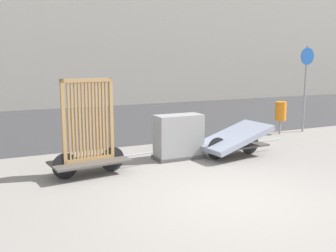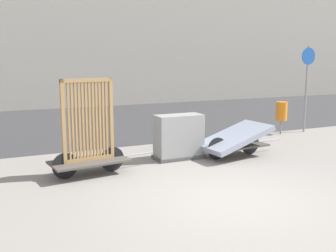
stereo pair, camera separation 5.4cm
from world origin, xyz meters
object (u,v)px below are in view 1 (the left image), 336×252
object	(u,v)px
bike_cart_with_bedframe	(89,142)
trash_bin	(281,111)
utility_cabinet	(179,138)
bike_cart_with_mattress	(234,139)
sign_post	(306,78)

from	to	relation	value
bike_cart_with_bedframe	trash_bin	distance (m)	6.64
trash_bin	bike_cart_with_bedframe	bearing A→B (deg)	-164.60
bike_cart_with_bedframe	utility_cabinet	size ratio (longest dim) A/B	1.95
bike_cart_with_bedframe	bike_cart_with_mattress	size ratio (longest dim) A/B	0.98
bike_cart_with_mattress	sign_post	size ratio (longest dim) A/B	0.86
bike_cart_with_bedframe	sign_post	xyz separation A→B (m)	(7.33, 1.76, 1.05)
bike_cart_with_bedframe	sign_post	size ratio (longest dim) A/B	0.84
bike_cart_with_mattress	trash_bin	xyz separation A→B (m)	(2.93, 1.76, 0.28)
bike_cart_with_bedframe	trash_bin	xyz separation A→B (m)	(6.40, 1.76, 0.04)
bike_cart_with_bedframe	bike_cart_with_mattress	bearing A→B (deg)	-6.99
bike_cart_with_mattress	sign_post	bearing A→B (deg)	20.01
bike_cart_with_mattress	utility_cabinet	distance (m)	1.33
bike_cart_with_bedframe	utility_cabinet	world-z (taller)	bike_cart_with_bedframe
trash_bin	sign_post	distance (m)	1.38
bike_cart_with_mattress	sign_post	distance (m)	4.44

